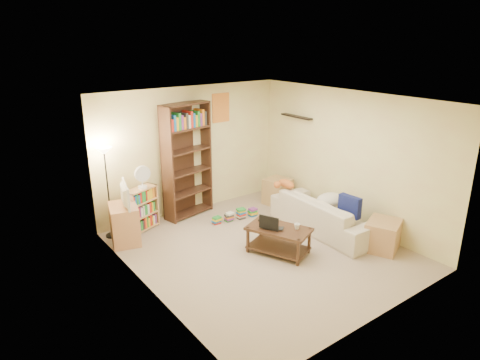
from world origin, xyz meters
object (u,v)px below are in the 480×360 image
Objects in this scene: laptop at (273,226)px; floor_lamp at (106,166)px; tabby_cat at (285,184)px; desk_fan at (142,176)px; mug at (297,226)px; tv_stand at (125,224)px; coffee_table at (279,236)px; television at (122,195)px; end_cabinet at (383,235)px; tall_bookshelf at (187,158)px; short_bookshelf at (142,209)px; sofa at (325,214)px; side_table at (278,191)px.

laptop is 2.99m from floor_lamp.
tabby_cat is 2.66m from desk_fan.
mug is 2.86m from desk_fan.
tv_stand is at bearing 8.97° from laptop.
tv_stand reaches higher than coffee_table.
coffee_table is 2.70m from television.
desk_fan is 4.25m from end_cabinet.
end_cabinet is at bearing -29.69° from mug.
television is 0.57m from floor_lamp.
coffee_table is at bearing -48.53° from floor_lamp.
tall_bookshelf reaches higher than tv_stand.
mug is 2.87m from short_bookshelf.
sofa reaches higher than laptop.
sofa is 1.13m from mug.
side_table is (3.29, -0.22, -0.60)m from television.
sofa is 1.33× the size of floor_lamp.
tabby_cat is at bearing -25.33° from desk_fan.
sofa is at bearing -73.65° from tabby_cat.
tabby_cat is 1.44m from laptop.
desk_fan is at bearing -3.81° from laptop.
sofa is at bearing 101.51° from end_cabinet.
mug is at bearing -119.82° from television.
tall_bookshelf reaches higher than side_table.
sofa is 3.36m from desk_fan.
mug is 1.49m from end_cabinet.
tall_bookshelf is (-0.31, 2.18, 0.71)m from laptop.
side_table is at bearing -3.84° from sofa.
sofa is 1.27m from coffee_table.
sofa reaches higher than mug.
television is 0.59m from desk_fan.
tv_stand is at bearing -152.88° from desk_fan.
desk_fan is (-1.37, 2.12, 0.74)m from coffee_table.
tall_bookshelf reaches higher than television.
tv_stand is 3.30m from side_table.
desk_fan is 0.67m from floor_lamp.
coffee_table is (-1.26, -0.15, -0.02)m from sofa.
tabby_cat is at bearing 20.75° from coffee_table.
tv_stand is at bearing 0.00° from television.
coffee_table is 0.35m from mug.
tv_stand is at bearing 111.56° from coffee_table.
sofa is 3.61m from television.
tv_stand is at bearing 135.07° from mug.
sofa is at bearing -122.94° from laptop.
television is at bearing -74.67° from floor_lamp.
desk_fan is at bearing -47.77° from television.
tall_bookshelf is 4.04× the size of side_table.
tall_bookshelf is at bearing -59.88° from television.
end_cabinet is (3.35, -2.80, -0.63)m from television.
laptop is (-1.08, -0.91, -0.25)m from tabby_cat.
tv_stand is 0.84× the size of short_bookshelf.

